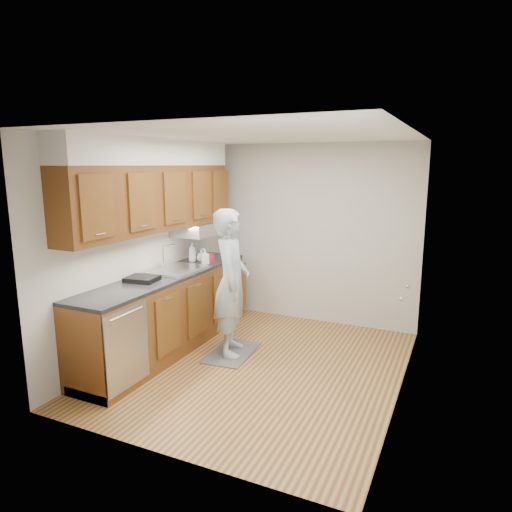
{
  "coord_description": "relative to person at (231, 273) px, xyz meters",
  "views": [
    {
      "loc": [
        1.95,
        -4.33,
        2.21
      ],
      "look_at": [
        -0.16,
        0.25,
        1.2
      ],
      "focal_mm": 32.0,
      "sensor_mm": 36.0,
      "label": 1
    }
  ],
  "objects": [
    {
      "name": "floor",
      "position": [
        0.44,
        -0.19,
        -0.98
      ],
      "size": [
        3.5,
        3.5,
        0.0
      ],
      "primitive_type": "plane",
      "color": "#A57D3E",
      "rests_on": "ground"
    },
    {
      "name": "wall_back",
      "position": [
        0.44,
        1.56,
        0.27
      ],
      "size": [
        3.0,
        0.02,
        2.5
      ],
      "primitive_type": "cube",
      "color": "#B9B7AD",
      "rests_on": "floor"
    },
    {
      "name": "wall_right",
      "position": [
        1.94,
        -0.19,
        0.27
      ],
      "size": [
        0.02,
        3.5,
        2.5
      ],
      "primitive_type": "cube",
      "color": "#B9B7AD",
      "rests_on": "floor"
    },
    {
      "name": "closet_door",
      "position": [
        1.93,
        0.11,
        0.04
      ],
      "size": [
        0.02,
        1.22,
        2.05
      ],
      "primitive_type": "cube",
      "color": "white",
      "rests_on": "wall_right"
    },
    {
      "name": "soda_can",
      "position": [
        -0.57,
        0.53,
        0.02
      ],
      "size": [
        0.09,
        0.09,
        0.14
      ],
      "primitive_type": "cylinder",
      "rotation": [
        0.0,
        0.0,
        0.28
      ],
      "color": "red",
      "rests_on": "counter"
    },
    {
      "name": "counter",
      "position": [
        -0.76,
        -0.19,
        -0.5
      ],
      "size": [
        0.64,
        2.8,
        1.3
      ],
      "color": "brown",
      "rests_on": "floor"
    },
    {
      "name": "floor_mat",
      "position": [
        -0.0,
        0.0,
        -0.98
      ],
      "size": [
        0.53,
        0.83,
        0.02
      ],
      "primitive_type": "cube",
      "rotation": [
        0.0,
        0.0,
        0.08
      ],
      "color": "slate",
      "rests_on": "floor"
    },
    {
      "name": "ceiling",
      "position": [
        0.44,
        -0.19,
        1.52
      ],
      "size": [
        3.5,
        3.5,
        0.0
      ],
      "primitive_type": "plane",
      "rotation": [
        3.14,
        0.0,
        0.0
      ],
      "color": "white",
      "rests_on": "wall_left"
    },
    {
      "name": "soap_bottle_a",
      "position": [
        -0.86,
        0.53,
        0.09
      ],
      "size": [
        0.11,
        0.11,
        0.27
      ],
      "primitive_type": "imported",
      "rotation": [
        0.0,
        0.0,
        0.11
      ],
      "color": "silver",
      "rests_on": "counter"
    },
    {
      "name": "soap_bottle_b",
      "position": [
        -0.64,
        0.48,
        0.06
      ],
      "size": [
        0.13,
        0.13,
        0.2
      ],
      "primitive_type": "imported",
      "rotation": [
        0.0,
        0.0,
        -0.79
      ],
      "color": "silver",
      "rests_on": "counter"
    },
    {
      "name": "upper_cabinets",
      "position": [
        -0.89,
        -0.15,
        0.96
      ],
      "size": [
        0.47,
        2.8,
        1.21
      ],
      "color": "brown",
      "rests_on": "wall_left"
    },
    {
      "name": "person",
      "position": [
        0.0,
        0.0,
        0.0
      ],
      "size": [
        0.68,
        0.81,
        1.94
      ],
      "primitive_type": "imported",
      "rotation": [
        0.0,
        0.0,
        1.96
      ],
      "color": "#98ACB9",
      "rests_on": "floor_mat"
    },
    {
      "name": "wall_left",
      "position": [
        -1.06,
        -0.19,
        0.27
      ],
      "size": [
        0.02,
        3.5,
        2.5
      ],
      "primitive_type": "cube",
      "color": "#B9B7AD",
      "rests_on": "floor"
    },
    {
      "name": "dish_rack",
      "position": [
        -0.8,
        -0.6,
        -0.02
      ],
      "size": [
        0.37,
        0.32,
        0.05
      ],
      "primitive_type": "cube",
      "rotation": [
        0.0,
        0.0,
        0.14
      ],
      "color": "black",
      "rests_on": "counter"
    },
    {
      "name": "soap_bottle_c",
      "position": [
        -0.76,
        0.59,
        0.04
      ],
      "size": [
        0.18,
        0.18,
        0.16
      ],
      "primitive_type": "imported",
      "rotation": [
        0.0,
        0.0,
        0.61
      ],
      "color": "silver",
      "rests_on": "counter"
    }
  ]
}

